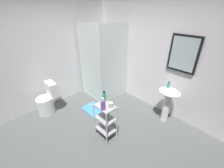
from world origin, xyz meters
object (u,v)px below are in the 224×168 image
(storage_cart, at_px, (105,119))
(rinse_cup, at_px, (111,105))
(shower_stall, at_px, (103,80))
(pedestal_sink, at_px, (168,99))
(hand_soap_bottle, at_px, (168,85))
(bath_mat, at_px, (94,110))
(toilet, at_px, (47,101))
(body_wash_bottle_green, at_px, (104,97))
(conditioner_bottle_purple, at_px, (103,105))

(storage_cart, height_order, rinse_cup, rinse_cup)
(shower_stall, distance_m, pedestal_sink, 1.83)
(storage_cart, distance_m, rinse_cup, 0.37)
(hand_soap_bottle, bearing_deg, bath_mat, -142.92)
(rinse_cup, bearing_deg, storage_cart, -152.17)
(pedestal_sink, height_order, toilet, pedestal_sink)
(hand_soap_bottle, height_order, bath_mat, hand_soap_bottle)
(storage_cart, bearing_deg, shower_stall, 141.20)
(shower_stall, xyz_separation_m, rinse_cup, (1.33, -0.94, 0.33))
(storage_cart, relative_size, body_wash_bottle_green, 3.43)
(shower_stall, relative_size, rinse_cup, 20.31)
(rinse_cup, bearing_deg, bath_mat, 163.87)
(shower_stall, bearing_deg, body_wash_bottle_green, -39.14)
(pedestal_sink, relative_size, storage_cart, 1.09)
(body_wash_bottle_green, bearing_deg, conditioner_bottle_purple, -45.30)
(storage_cart, height_order, hand_soap_bottle, hand_soap_bottle)
(storage_cart, height_order, body_wash_bottle_green, body_wash_bottle_green)
(shower_stall, relative_size, conditioner_bottle_purple, 8.71)
(hand_soap_bottle, bearing_deg, pedestal_sink, -26.76)
(pedestal_sink, relative_size, body_wash_bottle_green, 3.76)
(toilet, bearing_deg, rinse_cup, 19.55)
(pedestal_sink, xyz_separation_m, storage_cart, (-0.56, -1.28, -0.14))
(conditioner_bottle_purple, bearing_deg, bath_mat, 155.22)
(body_wash_bottle_green, xyz_separation_m, bath_mat, (-0.70, 0.23, -0.82))
(shower_stall, height_order, hand_soap_bottle, shower_stall)
(bath_mat, bearing_deg, rinse_cup, -16.13)
(pedestal_sink, height_order, hand_soap_bottle, hand_soap_bottle)
(toilet, height_order, bath_mat, toilet)
(conditioner_bottle_purple, distance_m, body_wash_bottle_green, 0.25)
(hand_soap_bottle, bearing_deg, shower_stall, -169.47)
(shower_stall, xyz_separation_m, conditioner_bottle_purple, (1.29, -1.08, 0.38))
(toilet, distance_m, body_wash_bottle_green, 1.62)
(pedestal_sink, distance_m, hand_soap_bottle, 0.30)
(shower_stall, distance_m, body_wash_bottle_green, 1.48)
(rinse_cup, distance_m, bath_mat, 1.24)
(hand_soap_bottle, distance_m, bath_mat, 1.87)
(conditioner_bottle_purple, distance_m, rinse_cup, 0.15)
(pedestal_sink, distance_m, toilet, 2.78)
(storage_cart, bearing_deg, pedestal_sink, 66.27)
(body_wash_bottle_green, bearing_deg, toilet, -156.33)
(storage_cart, xyz_separation_m, conditioner_bottle_purple, (0.05, -0.09, 0.40))
(pedestal_sink, bearing_deg, rinse_cup, -110.82)
(toilet, bearing_deg, shower_stall, 79.10)
(toilet, bearing_deg, pedestal_sink, 40.84)
(shower_stall, bearing_deg, rinse_cup, -35.31)
(shower_stall, distance_m, hand_soap_bottle, 1.81)
(pedestal_sink, bearing_deg, toilet, -139.16)
(storage_cart, xyz_separation_m, rinse_cup, (0.10, 0.05, 0.35))
(pedestal_sink, relative_size, hand_soap_bottle, 5.63)
(body_wash_bottle_green, distance_m, bath_mat, 1.10)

